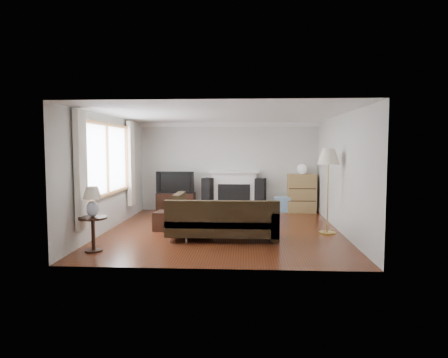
# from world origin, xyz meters

# --- Properties ---
(room) EXTENTS (5.10, 5.60, 2.54)m
(room) POSITION_xyz_m (0.00, 0.00, 1.25)
(room) COLOR #542412
(room) RESTS_ON ground
(window) EXTENTS (0.12, 2.74, 1.54)m
(window) POSITION_xyz_m (-2.45, -0.20, 1.55)
(window) COLOR brown
(window) RESTS_ON room
(curtain_near) EXTENTS (0.10, 0.35, 2.10)m
(curtain_near) POSITION_xyz_m (-2.40, -1.72, 1.40)
(curtain_near) COLOR white
(curtain_near) RESTS_ON room
(curtain_far) EXTENTS (0.10, 0.35, 2.10)m
(curtain_far) POSITION_xyz_m (-2.40, 1.32, 1.40)
(curtain_far) COLOR white
(curtain_far) RESTS_ON room
(fireplace) EXTENTS (1.40, 0.26, 1.15)m
(fireplace) POSITION_xyz_m (0.15, 2.64, 0.57)
(fireplace) COLOR white
(fireplace) RESTS_ON room
(tv_stand) EXTENTS (1.06, 0.48, 0.53)m
(tv_stand) POSITION_xyz_m (-1.48, 2.48, 0.26)
(tv_stand) COLOR black
(tv_stand) RESTS_ON ground
(television) EXTENTS (1.06, 0.14, 0.61)m
(television) POSITION_xyz_m (-1.48, 2.48, 0.83)
(television) COLOR black
(television) RESTS_ON tv_stand
(speaker_left) EXTENTS (0.36, 0.39, 0.95)m
(speaker_left) POSITION_xyz_m (-0.58, 2.52, 0.47)
(speaker_left) COLOR black
(speaker_left) RESTS_ON ground
(speaker_right) EXTENTS (0.34, 0.37, 0.95)m
(speaker_right) POSITION_xyz_m (0.89, 2.53, 0.47)
(speaker_right) COLOR black
(speaker_right) RESTS_ON ground
(bookshelf) EXTENTS (0.78, 0.37, 1.07)m
(bookshelf) POSITION_xyz_m (2.02, 2.53, 0.53)
(bookshelf) COLOR olive
(bookshelf) RESTS_ON ground
(globe_lamp) EXTENTS (0.27, 0.27, 0.27)m
(globe_lamp) POSITION_xyz_m (2.02, 2.53, 1.20)
(globe_lamp) COLOR white
(globe_lamp) RESTS_ON bookshelf
(sectional_sofa) EXTENTS (2.34, 1.71, 0.76)m
(sectional_sofa) POSITION_xyz_m (0.04, -0.83, 0.38)
(sectional_sofa) COLOR black
(sectional_sofa) RESTS_ON ground
(coffee_table) EXTENTS (1.09, 0.74, 0.39)m
(coffee_table) POSITION_xyz_m (0.34, 0.56, 0.19)
(coffee_table) COLOR #9D744B
(coffee_table) RESTS_ON ground
(footstool) EXTENTS (0.54, 0.54, 0.41)m
(footstool) POSITION_xyz_m (-1.24, -0.02, 0.20)
(footstool) COLOR black
(footstool) RESTS_ON ground
(floor_lamp) EXTENTS (0.55, 0.55, 1.79)m
(floor_lamp) POSITION_xyz_m (2.19, -0.19, 0.89)
(floor_lamp) COLOR #AF8B3C
(floor_lamp) RESTS_ON ground
(side_table) EXTENTS (0.49, 0.49, 0.61)m
(side_table) POSITION_xyz_m (-2.15, -1.86, 0.30)
(side_table) COLOR black
(side_table) RESTS_ON ground
(table_lamp) EXTENTS (0.32, 0.32, 0.52)m
(table_lamp) POSITION_xyz_m (-2.15, -1.86, 0.87)
(table_lamp) COLOR silver
(table_lamp) RESTS_ON side_table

